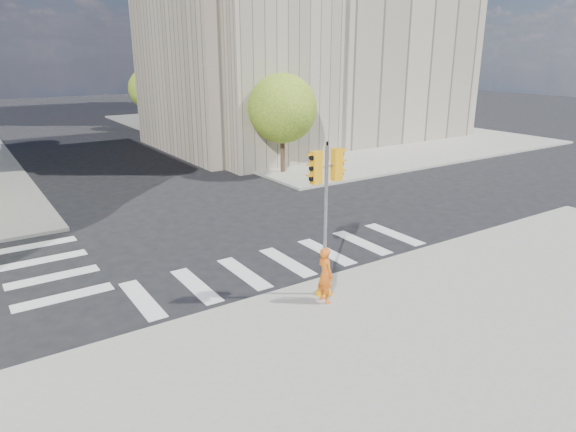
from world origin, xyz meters
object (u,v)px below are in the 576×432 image
at_px(lamp_near, 256,95).
at_px(traffic_signal, 325,232).
at_px(lamp_far, 177,84).
at_px(photographer, 325,275).

xyz_separation_m(lamp_near, traffic_signal, (-8.73, -19.03, -2.40)).
bearing_deg(lamp_near, lamp_far, 90.00).
bearing_deg(photographer, traffic_signal, -31.79).
distance_m(lamp_near, lamp_far, 14.00).
height_order(lamp_far, traffic_signal, lamp_far).
bearing_deg(traffic_signal, lamp_far, 74.40).
distance_m(lamp_near, traffic_signal, 21.08).
bearing_deg(photographer, lamp_near, -22.65).
distance_m(traffic_signal, photographer, 1.26).
xyz_separation_m(lamp_far, photographer, (-9.00, -33.44, -3.57)).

